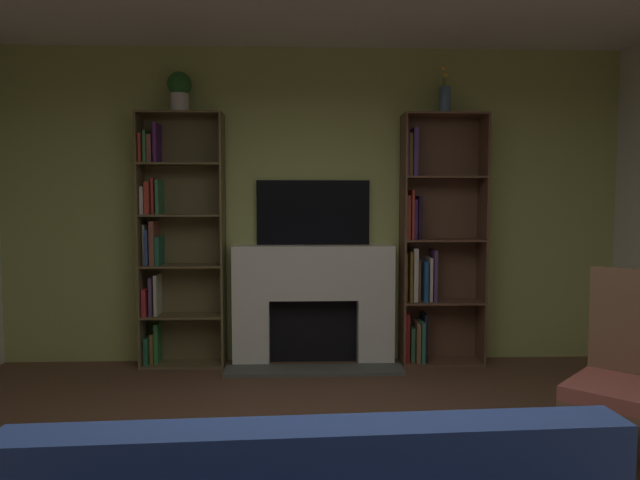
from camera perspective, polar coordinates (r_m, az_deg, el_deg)
The scene contains 8 objects.
wall_back_accent at distance 5.33m, azimuth -0.70°, elevation 3.36°, with size 5.79×0.06×2.87m, color #AEBA64.
fireplace at distance 5.26m, azimuth -0.65°, elevation -6.01°, with size 1.55×0.55×1.08m.
tv at distance 5.28m, azimuth -0.69°, elevation 2.74°, with size 1.03×0.06×0.59m, color black.
bookshelf_left at distance 5.33m, azimuth -14.31°, elevation 0.03°, with size 0.74×0.29×2.26m.
bookshelf_right at distance 5.36m, azimuth 10.94°, elevation -1.04°, with size 0.74×0.30×2.26m.
potted_plant at distance 5.34m, azimuth -13.74°, elevation 14.25°, with size 0.21×0.21×0.35m.
vase_with_flowers at distance 5.39m, azimuth 12.25°, elevation 13.61°, with size 0.11×0.11×0.43m.
armchair at distance 3.69m, azimuth 28.95°, elevation -11.50°, with size 0.83×0.82×1.09m.
Camera 1 is at (-0.13, -2.44, 1.49)m, focal length 32.32 mm.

